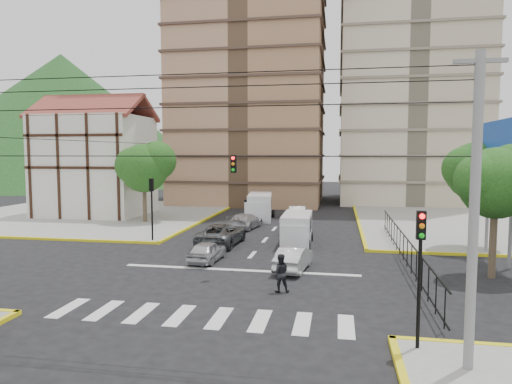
% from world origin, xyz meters
% --- Properties ---
extents(ground, '(160.00, 160.00, 0.00)m').
position_xyz_m(ground, '(0.00, 0.00, 0.00)').
color(ground, black).
rests_on(ground, ground).
extents(sidewalk_nw, '(26.00, 26.00, 0.15)m').
position_xyz_m(sidewalk_nw, '(-20.00, 20.00, 0.07)').
color(sidewalk_nw, gray).
rests_on(sidewalk_nw, ground).
extents(sidewalk_ne, '(26.00, 26.00, 0.15)m').
position_xyz_m(sidewalk_ne, '(20.00, 20.00, 0.07)').
color(sidewalk_ne, gray).
rests_on(sidewalk_ne, ground).
extents(crosswalk_stripes, '(12.00, 2.40, 0.01)m').
position_xyz_m(crosswalk_stripes, '(0.00, -6.00, 0.01)').
color(crosswalk_stripes, silver).
rests_on(crosswalk_stripes, ground).
extents(stop_line, '(13.00, 0.40, 0.01)m').
position_xyz_m(stop_line, '(0.00, 1.20, 0.01)').
color(stop_line, silver).
rests_on(stop_line, ground).
extents(tower_tan, '(18.00, 16.00, 48.00)m').
position_xyz_m(tower_tan, '(-6.00, 36.00, 24.00)').
color(tower_tan, '#A07350').
rests_on(tower_tan, ground).
extents(tower_beige, '(17.00, 16.00, 48.00)m').
position_xyz_m(tower_beige, '(14.00, 40.00, 24.00)').
color(tower_beige, '#C2B492').
rests_on(tower_beige, ground).
extents(tudor_building, '(10.80, 8.05, 12.23)m').
position_xyz_m(tudor_building, '(-19.00, 20.00, 5.25)').
color(tudor_building, silver).
rests_on(tudor_building, ground).
extents(distant_hill, '(70.00, 70.00, 28.00)m').
position_xyz_m(distant_hill, '(-55.00, 70.00, 14.00)').
color(distant_hill, '#174416').
rests_on(distant_hill, ground).
extents(park_fence, '(0.10, 22.50, 1.66)m').
position_xyz_m(park_fence, '(9.00, 4.50, 0.00)').
color(park_fence, black).
rests_on(park_fence, ground).
extents(billboard, '(0.36, 6.20, 8.10)m').
position_xyz_m(billboard, '(14.45, 6.00, 6.00)').
color(billboard, slate).
rests_on(billboard, ground).
extents(tree_park_a, '(4.41, 3.60, 6.83)m').
position_xyz_m(tree_park_a, '(13.08, 2.01, 5.01)').
color(tree_park_a, '#473828').
rests_on(tree_park_a, ground).
extents(tree_park_c, '(4.65, 3.80, 7.25)m').
position_xyz_m(tree_park_c, '(14.09, 9.01, 5.34)').
color(tree_park_c, '#473828').
rests_on(tree_park_c, ground).
extents(tree_tudor, '(5.39, 4.40, 7.43)m').
position_xyz_m(tree_tudor, '(-11.90, 16.01, 5.22)').
color(tree_tudor, '#473828').
rests_on(tree_tudor, ground).
extents(traffic_light_se, '(0.28, 0.22, 4.40)m').
position_xyz_m(traffic_light_se, '(7.80, -7.80, 3.11)').
color(traffic_light_se, black).
rests_on(traffic_light_se, ground).
extents(traffic_light_nw, '(0.28, 0.22, 4.40)m').
position_xyz_m(traffic_light_nw, '(-7.80, 7.80, 3.11)').
color(traffic_light_nw, black).
rests_on(traffic_light_nw, ground).
extents(traffic_light_hanging, '(18.00, 9.12, 0.92)m').
position_xyz_m(traffic_light_hanging, '(0.00, -2.04, 5.90)').
color(traffic_light_hanging, black).
rests_on(traffic_light_hanging, ground).
extents(utility_pole_se, '(1.40, 0.28, 9.00)m').
position_xyz_m(utility_pole_se, '(9.00, -9.00, 4.77)').
color(utility_pole_se, slate).
rests_on(utility_pole_se, ground).
extents(van_right_lane, '(2.04, 4.83, 2.17)m').
position_xyz_m(van_right_lane, '(2.46, 8.41, 1.05)').
color(van_right_lane, silver).
rests_on(van_right_lane, ground).
extents(van_left_lane, '(2.82, 5.71, 2.47)m').
position_xyz_m(van_left_lane, '(-2.10, 19.80, 1.20)').
color(van_left_lane, silver).
rests_on(van_left_lane, ground).
extents(car_silver_front_left, '(1.70, 3.70, 1.23)m').
position_xyz_m(car_silver_front_left, '(-2.27, 2.80, 0.62)').
color(car_silver_front_left, '#B8B8BD').
rests_on(car_silver_front_left, ground).
extents(car_white_front_right, '(1.91, 4.10, 1.30)m').
position_xyz_m(car_white_front_right, '(2.91, 1.74, 0.65)').
color(car_white_front_right, silver).
rests_on(car_white_front_right, ground).
extents(car_grey_mid_left, '(2.74, 5.47, 1.49)m').
position_xyz_m(car_grey_mid_left, '(-2.69, 7.78, 0.74)').
color(car_grey_mid_left, '#4F5356').
rests_on(car_grey_mid_left, ground).
extents(car_silver_rear_left, '(2.55, 4.81, 1.33)m').
position_xyz_m(car_silver_rear_left, '(-2.40, 14.63, 0.66)').
color(car_silver_rear_left, '#B7B6BC').
rests_on(car_silver_rear_left, ground).
extents(car_darkgrey_mid_right, '(2.08, 4.12, 1.34)m').
position_xyz_m(car_darkgrey_mid_right, '(1.79, 13.51, 0.67)').
color(car_darkgrey_mid_right, black).
rests_on(car_darkgrey_mid_right, ground).
extents(car_white_rear_right, '(1.78, 4.37, 1.41)m').
position_xyz_m(car_white_rear_right, '(1.49, 19.99, 0.71)').
color(car_white_rear_right, white).
rests_on(car_white_rear_right, ground).
extents(pedestrian_crosswalk, '(0.98, 0.83, 1.77)m').
position_xyz_m(pedestrian_crosswalk, '(2.68, -2.28, 0.88)').
color(pedestrian_crosswalk, black).
rests_on(pedestrian_crosswalk, ground).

